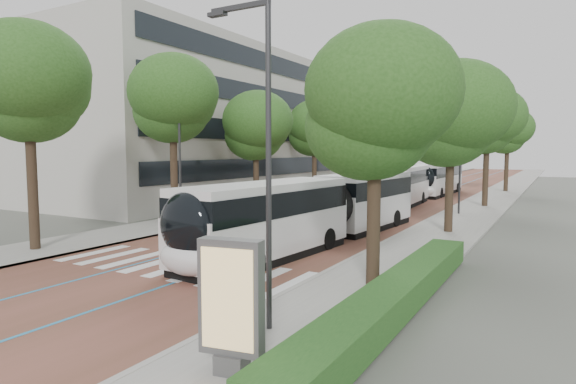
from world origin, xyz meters
name	(u,v)px	position (x,y,z in m)	size (l,w,h in m)	color
ground	(157,272)	(0.00, 0.00, 0.00)	(160.00, 160.00, 0.00)	#51544C
road	(425,192)	(0.00, 40.00, 0.01)	(11.00, 140.00, 0.02)	brown
sidewalk_left	(360,188)	(-7.50, 40.00, 0.06)	(4.00, 140.00, 0.12)	gray
sidewalk_right	(499,194)	(7.50, 40.00, 0.06)	(4.00, 140.00, 0.12)	gray
kerb_left	(376,189)	(-5.60, 40.00, 0.06)	(0.20, 140.00, 0.14)	gray
kerb_right	(479,193)	(5.60, 40.00, 0.06)	(0.20, 140.00, 0.14)	gray
zebra_crossing	(180,266)	(0.20, 1.00, 0.03)	(10.55, 3.60, 0.01)	silver
lane_line_left	(410,191)	(-1.60, 40.00, 0.02)	(0.12, 126.00, 0.01)	teal
lane_line_right	(440,192)	(1.60, 40.00, 0.02)	(0.12, 126.00, 0.01)	teal
office_building	(214,127)	(-19.47, 28.00, 7.00)	(18.11, 40.00, 14.00)	#B0ACA3
hedge	(396,295)	(9.10, 0.00, 0.52)	(1.20, 14.00, 0.80)	#1C4A19
streetlight_near	(262,139)	(6.62, -3.00, 4.82)	(1.82, 0.20, 8.00)	#2E2F31
streetlight_far	(458,146)	(6.62, 22.00, 4.82)	(1.82, 0.20, 8.00)	#2E2F31
lamp_post_left	(180,158)	(-6.10, 8.00, 4.12)	(0.14, 0.14, 8.00)	#2E2F31
trees_left	(309,124)	(-7.50, 26.93, 6.91)	(5.87, 60.50, 10.00)	black
trees_right	(472,124)	(7.70, 20.85, 6.23)	(5.85, 46.85, 8.85)	black
lead_bus	(315,211)	(2.72, 7.71, 1.63)	(4.04, 18.54, 3.20)	black
bus_queued_0	(396,187)	(1.68, 23.98, 1.62)	(3.01, 12.49, 3.20)	silver
bus_queued_1	(437,179)	(1.92, 36.87, 1.62)	(2.68, 12.43, 3.20)	silver
ad_panel	(231,303)	(7.43, -5.42, 1.54)	(1.34, 0.60, 2.70)	#59595B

